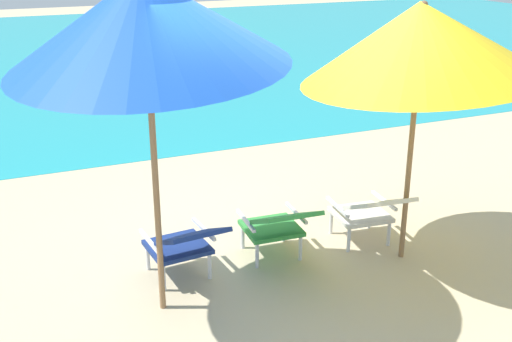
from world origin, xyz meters
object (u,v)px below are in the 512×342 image
(lounge_chair_right, at_px, (369,210))
(beach_umbrella_right, at_px, (421,41))
(beach_umbrella_left, at_px, (146,20))
(lounge_chair_left, at_px, (184,242))
(lounge_chair_center, at_px, (278,224))

(lounge_chair_right, bearing_deg, beach_umbrella_right, -56.87)
(lounge_chair_right, bearing_deg, beach_umbrella_left, -173.13)
(lounge_chair_right, height_order, beach_umbrella_left, beach_umbrella_left)
(lounge_chair_right, bearing_deg, lounge_chair_left, 178.56)
(beach_umbrella_left, bearing_deg, lounge_chair_left, 46.14)
(lounge_chair_right, distance_m, beach_umbrella_right, 1.71)
(lounge_chair_left, xyz_separation_m, lounge_chair_center, (0.92, 0.02, 0.00))
(lounge_chair_left, relative_size, lounge_chair_center, 1.01)
(lounge_chair_left, distance_m, lounge_chair_right, 1.87)
(lounge_chair_center, distance_m, lounge_chair_right, 0.96)
(lounge_chair_left, distance_m, lounge_chair_center, 0.92)
(lounge_chair_center, bearing_deg, beach_umbrella_right, -17.86)
(lounge_chair_left, height_order, beach_umbrella_left, beach_umbrella_left)
(beach_umbrella_right, bearing_deg, lounge_chair_left, 170.40)
(beach_umbrella_left, bearing_deg, beach_umbrella_right, -1.02)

